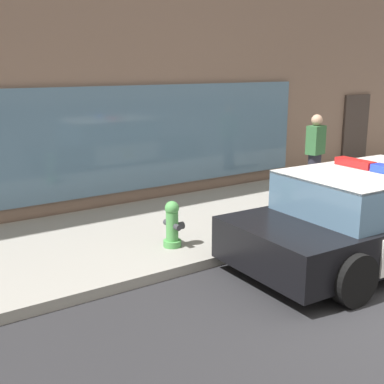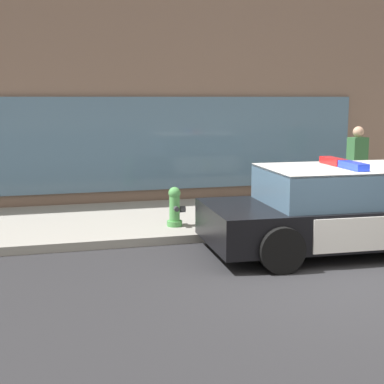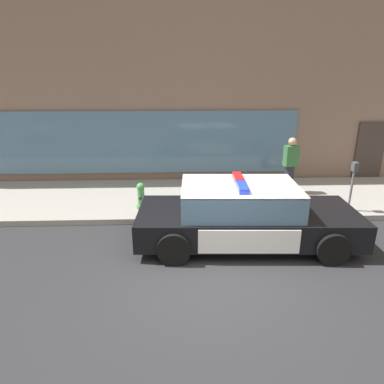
{
  "view_description": "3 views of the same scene",
  "coord_description": "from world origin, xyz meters",
  "px_view_note": "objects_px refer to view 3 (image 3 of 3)",
  "views": [
    {
      "loc": [
        -5.5,
        -3.04,
        2.88
      ],
      "look_at": [
        -1.43,
        2.87,
        1.09
      ],
      "focal_mm": 47.56,
      "sensor_mm": 36.0,
      "label": 1
    },
    {
      "loc": [
        -3.9,
        -6.66,
        2.49
      ],
      "look_at": [
        -1.27,
        2.98,
        0.82
      ],
      "focal_mm": 53.17,
      "sensor_mm": 36.0,
      "label": 2
    },
    {
      "loc": [
        -0.47,
        -5.42,
        3.64
      ],
      "look_at": [
        -0.16,
        2.61,
        0.83
      ],
      "focal_mm": 31.6,
      "sensor_mm": 36.0,
      "label": 3
    }
  ],
  "objects_px": {
    "pedestrian_on_sidewalk": "(290,165)",
    "fire_hydrant": "(141,196)",
    "parking_meter": "(353,177)",
    "police_cruiser": "(245,215)"
  },
  "relations": [
    {
      "from": "police_cruiser",
      "to": "parking_meter",
      "type": "height_order",
      "value": "police_cruiser"
    },
    {
      "from": "pedestrian_on_sidewalk",
      "to": "fire_hydrant",
      "type": "bearing_deg",
      "value": 94.34
    },
    {
      "from": "police_cruiser",
      "to": "parking_meter",
      "type": "xyz_separation_m",
      "value": [
        3.12,
        1.43,
        0.4
      ]
    },
    {
      "from": "police_cruiser",
      "to": "pedestrian_on_sidewalk",
      "type": "relative_size",
      "value": 2.86
    },
    {
      "from": "police_cruiser",
      "to": "pedestrian_on_sidewalk",
      "type": "height_order",
      "value": "pedestrian_on_sidewalk"
    },
    {
      "from": "parking_meter",
      "to": "pedestrian_on_sidewalk",
      "type": "bearing_deg",
      "value": 127.17
    },
    {
      "from": "fire_hydrant",
      "to": "pedestrian_on_sidewalk",
      "type": "bearing_deg",
      "value": 14.8
    },
    {
      "from": "fire_hydrant",
      "to": "parking_meter",
      "type": "distance_m",
      "value": 5.65
    },
    {
      "from": "pedestrian_on_sidewalk",
      "to": "parking_meter",
      "type": "bearing_deg",
      "value": -153.3
    },
    {
      "from": "police_cruiser",
      "to": "fire_hydrant",
      "type": "xyz_separation_m",
      "value": [
        -2.49,
        1.81,
        -0.18
      ]
    }
  ]
}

